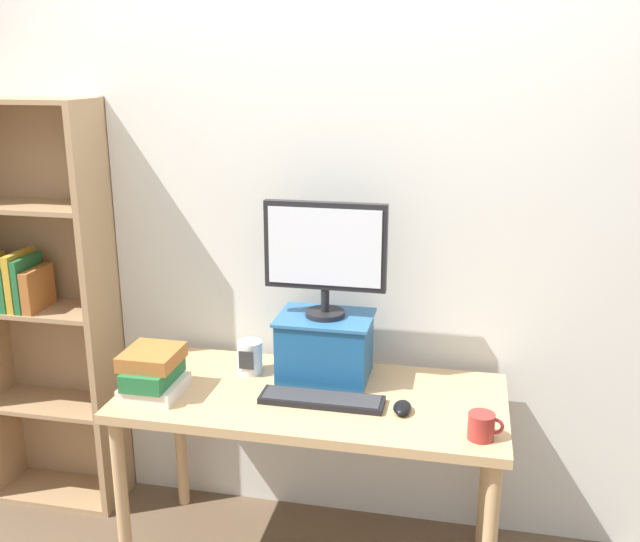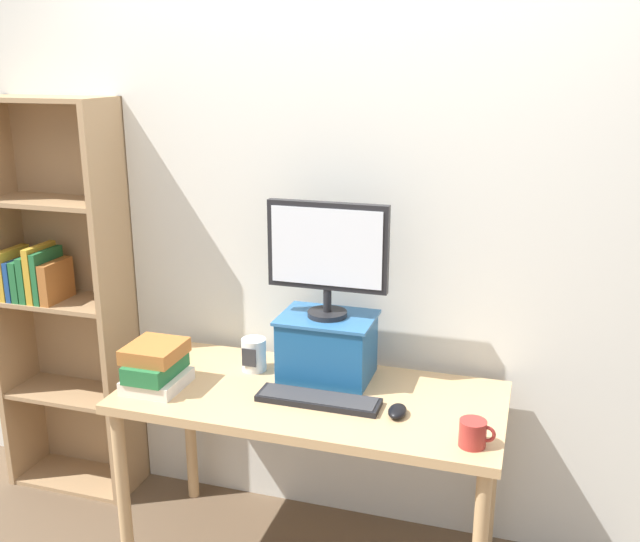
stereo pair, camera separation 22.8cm
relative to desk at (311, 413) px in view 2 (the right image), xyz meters
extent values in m
cube|color=silver|center=(0.00, 0.41, 0.63)|extent=(7.00, 0.08, 2.60)
cube|color=tan|center=(0.00, 0.00, 0.07)|extent=(1.43, 0.65, 0.04)
cylinder|color=tan|center=(-0.67, -0.28, -0.31)|extent=(0.05, 0.05, 0.71)
cylinder|color=tan|center=(-0.67, 0.28, -0.31)|extent=(0.05, 0.05, 0.71)
cylinder|color=tan|center=(0.67, 0.28, -0.31)|extent=(0.05, 0.05, 0.71)
cube|color=tan|center=(-1.54, 0.23, 0.24)|extent=(0.03, 0.28, 1.81)
cube|color=tan|center=(-0.97, 0.23, 0.24)|extent=(0.03, 0.28, 1.81)
cube|color=tan|center=(-1.25, 0.37, 0.24)|extent=(0.60, 0.01, 1.81)
cube|color=tan|center=(-1.25, 0.23, -0.66)|extent=(0.55, 0.27, 0.02)
cube|color=tan|center=(-1.25, 0.23, -0.20)|extent=(0.55, 0.27, 0.02)
cube|color=tan|center=(-1.25, 0.23, 0.25)|extent=(0.55, 0.27, 0.02)
cube|color=tan|center=(-1.25, 0.23, 0.70)|extent=(0.55, 0.27, 0.02)
cube|color=tan|center=(-1.25, 0.23, 1.13)|extent=(0.55, 0.27, 0.02)
cube|color=gold|center=(-1.48, 0.21, 0.37)|extent=(0.04, 0.20, 0.22)
cube|color=navy|center=(-1.44, 0.21, 0.35)|extent=(0.02, 0.20, 0.18)
cube|color=#236B38|center=(-1.40, 0.21, 0.35)|extent=(0.03, 0.20, 0.18)
cube|color=#236B38|center=(-1.36, 0.21, 0.36)|extent=(0.03, 0.20, 0.21)
cube|color=gold|center=(-1.32, 0.21, 0.38)|extent=(0.03, 0.20, 0.25)
cube|color=#236B38|center=(-1.29, 0.21, 0.37)|extent=(0.03, 0.20, 0.23)
cube|color=#AD662D|center=(-1.25, 0.21, 0.35)|extent=(0.04, 0.20, 0.18)
cube|color=#195189|center=(0.02, 0.16, 0.21)|extent=(0.35, 0.26, 0.25)
cube|color=#2D669E|center=(0.02, 0.16, 0.33)|extent=(0.37, 0.27, 0.01)
cylinder|color=black|center=(0.02, 0.16, 0.35)|extent=(0.15, 0.15, 0.02)
cylinder|color=black|center=(0.02, 0.16, 0.40)|extent=(0.03, 0.03, 0.09)
cube|color=black|center=(0.02, 0.16, 0.62)|extent=(0.47, 0.04, 0.33)
cube|color=silver|center=(0.02, 0.14, 0.62)|extent=(0.43, 0.00, 0.29)
cube|color=black|center=(0.05, -0.07, 0.09)|extent=(0.46, 0.12, 0.02)
cube|color=#333335|center=(0.05, -0.07, 0.11)|extent=(0.43, 0.11, 0.00)
ellipsoid|color=black|center=(0.34, -0.08, 0.10)|extent=(0.06, 0.10, 0.04)
cube|color=silver|center=(-0.58, -0.12, 0.11)|extent=(0.21, 0.22, 0.05)
cube|color=#236B38|center=(-0.58, -0.12, 0.17)|extent=(0.16, 0.25, 0.07)
cube|color=#AD662D|center=(-0.59, -0.11, 0.23)|extent=(0.20, 0.22, 0.06)
cylinder|color=#9E2D28|center=(0.62, -0.21, 0.13)|extent=(0.09, 0.09, 0.09)
torus|color=#9E2D28|center=(0.66, -0.21, 0.13)|extent=(0.06, 0.01, 0.06)
cylinder|color=silver|center=(-0.28, 0.14, 0.15)|extent=(0.10, 0.10, 0.13)
cube|color=#2D2D30|center=(-0.28, 0.08, 0.16)|extent=(0.06, 0.00, 0.07)
camera|label=1|loc=(0.53, -2.38, 1.28)|focal=40.00mm
camera|label=2|loc=(0.75, -2.32, 1.28)|focal=40.00mm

